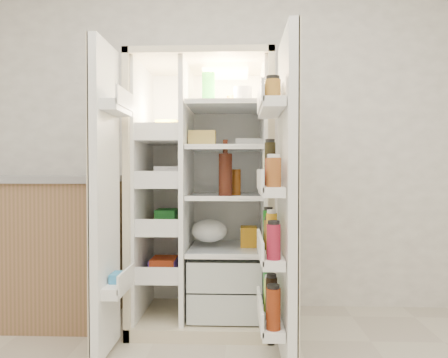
{
  "coord_description": "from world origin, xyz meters",
  "views": [
    {
      "loc": [
        0.08,
        -1.28,
        1.06
      ],
      "look_at": [
        -0.01,
        1.25,
        1.0
      ],
      "focal_mm": 34.0,
      "sensor_mm": 36.0,
      "label": 1
    }
  ],
  "objects": [
    {
      "name": "wall_back",
      "position": [
        0.0,
        2.0,
        1.35
      ],
      "size": [
        4.0,
        0.02,
        2.7
      ],
      "primitive_type": "cube",
      "color": "white",
      "rests_on": "floor"
    },
    {
      "name": "refrigerator",
      "position": [
        -0.15,
        1.65,
        0.75
      ],
      "size": [
        0.92,
        0.7,
        1.8
      ],
      "color": "beige",
      "rests_on": "floor"
    },
    {
      "name": "kitchen_counter",
      "position": [
        -1.49,
        1.69,
        0.51
      ],
      "size": [
        1.4,
        0.74,
        1.02
      ],
      "color": "#906548",
      "rests_on": "floor"
    },
    {
      "name": "fridge_door",
      "position": [
        0.31,
        0.96,
        0.87
      ],
      "size": [
        0.17,
        0.58,
        1.72
      ],
      "color": "white",
      "rests_on": "floor"
    },
    {
      "name": "freezer_door",
      "position": [
        -0.67,
        1.05,
        0.89
      ],
      "size": [
        0.15,
        0.4,
        1.72
      ],
      "color": "white",
      "rests_on": "floor"
    }
  ]
}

